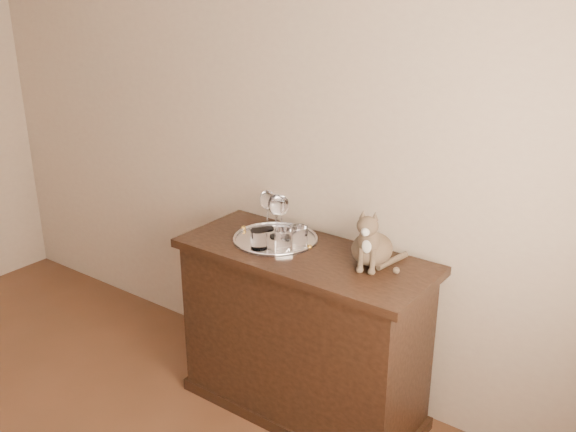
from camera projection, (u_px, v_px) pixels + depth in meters
name	position (u px, v px, depth m)	size (l,w,h in m)	color
wall_back	(244.00, 115.00, 3.29)	(4.00, 0.10, 2.70)	tan
sideboard	(303.00, 334.00, 3.05)	(1.20, 0.50, 0.85)	black
tray	(275.00, 240.00, 3.02)	(0.40, 0.40, 0.01)	silver
wine_glass_a	(268.00, 210.00, 3.11)	(0.08, 0.08, 0.20)	silver
wine_glass_b	(281.00, 215.00, 3.04)	(0.08, 0.08, 0.20)	white
wine_glass_d	(276.00, 216.00, 3.01)	(0.08, 0.08, 0.21)	white
tumbler_a	(284.00, 239.00, 2.90)	(0.08, 0.08, 0.09)	white
tumbler_b	(259.00, 239.00, 2.91)	(0.08, 0.08, 0.09)	white
tumbler_c	(299.00, 236.00, 2.94)	(0.08, 0.08, 0.09)	silver
cat	(373.00, 234.00, 2.74)	(0.27, 0.25, 0.27)	#48372B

